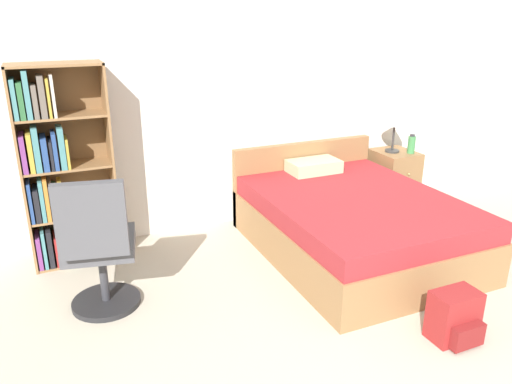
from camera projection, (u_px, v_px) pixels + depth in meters
name	position (u px, v px, depth m)	size (l,w,h in m)	color
wall_back	(244.00, 93.00, 4.80)	(9.00, 0.06, 2.60)	white
bookshelf	(56.00, 172.00, 4.06)	(0.71, 0.33, 1.67)	olive
bed	(351.00, 221.00, 4.43)	(1.53, 1.98, 0.79)	olive
office_chair	(99.00, 249.00, 3.43)	(0.57, 0.64, 1.04)	#232326
nightstand	(393.00, 179.00, 5.47)	(0.40, 0.48, 0.61)	olive
table_lamp	(395.00, 119.00, 5.24)	(0.24, 0.24, 0.45)	#333333
water_bottle	(411.00, 144.00, 5.28)	(0.08, 0.08, 0.20)	#3F8C4C
backpack_red	(455.00, 317.00, 3.25)	(0.31, 0.26, 0.34)	maroon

